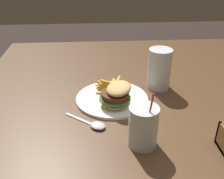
{
  "coord_description": "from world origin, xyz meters",
  "views": [
    {
      "loc": [
        0.74,
        -0.16,
        1.22
      ],
      "look_at": [
        -0.09,
        -0.1,
        0.77
      ],
      "focal_mm": 42.0,
      "sensor_mm": 36.0,
      "label": 1
    }
  ],
  "objects": [
    {
      "name": "beer_glass",
      "position": [
        -0.17,
        0.09,
        0.8
      ],
      "size": [
        0.09,
        0.09,
        0.16
      ],
      "color": "silver",
      "rests_on": "dining_table"
    },
    {
      "name": "juice_glass",
      "position": [
        0.16,
        -0.03,
        0.78
      ],
      "size": [
        0.08,
        0.08,
        0.18
      ],
      "color": "silver",
      "rests_on": "dining_table"
    },
    {
      "name": "spoon",
      "position": [
        0.07,
        -0.16,
        0.73
      ],
      "size": [
        0.12,
        0.14,
        0.01
      ],
      "rotation": [
        0.0,
        0.0,
        0.91
      ],
      "color": "silver",
      "rests_on": "dining_table"
    },
    {
      "name": "meal_plate_near",
      "position": [
        -0.07,
        -0.1,
        0.75
      ],
      "size": [
        0.27,
        0.27,
        0.1
      ],
      "color": "white",
      "rests_on": "dining_table"
    },
    {
      "name": "dining_table",
      "position": [
        0.0,
        0.0,
        0.61
      ],
      "size": [
        1.53,
        1.29,
        0.73
      ],
      "color": "#4C331E",
      "rests_on": "ground_plane"
    }
  ]
}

